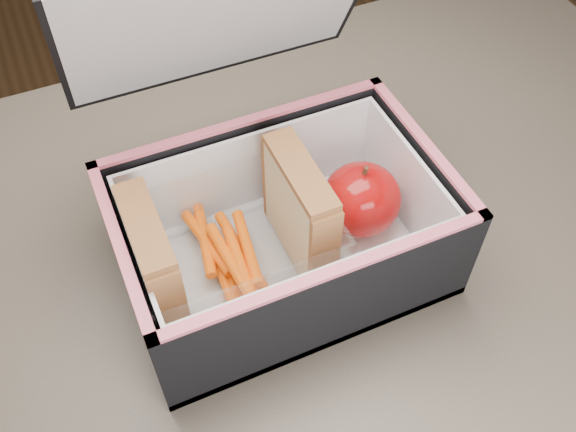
% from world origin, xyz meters
% --- Properties ---
extents(kitchen_table, '(1.20, 0.80, 0.75)m').
position_xyz_m(kitchen_table, '(0.00, 0.00, 0.66)').
color(kitchen_table, brown).
rests_on(kitchen_table, ground).
extents(lunch_bag, '(0.30, 0.29, 0.29)m').
position_xyz_m(lunch_bag, '(0.02, 0.02, 0.82)').
color(lunch_bag, black).
rests_on(lunch_bag, kitchen_table).
extents(plastic_tub, '(0.19, 0.13, 0.08)m').
position_xyz_m(plastic_tub, '(-0.03, 0.02, 0.80)').
color(plastic_tub, white).
rests_on(plastic_tub, lunch_bag).
extents(sandwich_left, '(0.03, 0.10, 0.11)m').
position_xyz_m(sandwich_left, '(-0.10, 0.02, 0.82)').
color(sandwich_left, beige).
rests_on(sandwich_left, plastic_tub).
extents(sandwich_right, '(0.03, 0.10, 0.12)m').
position_xyz_m(sandwich_right, '(0.04, 0.02, 0.82)').
color(sandwich_right, beige).
rests_on(sandwich_right, plastic_tub).
extents(carrot_sticks, '(0.06, 0.14, 0.03)m').
position_xyz_m(carrot_sticks, '(-0.03, 0.02, 0.78)').
color(carrot_sticks, orange).
rests_on(carrot_sticks, plastic_tub).
extents(paper_napkin, '(0.08, 0.08, 0.01)m').
position_xyz_m(paper_napkin, '(0.11, 0.03, 0.77)').
color(paper_napkin, white).
rests_on(paper_napkin, lunch_bag).
extents(red_apple, '(0.08, 0.08, 0.08)m').
position_xyz_m(red_apple, '(0.11, 0.02, 0.81)').
color(red_apple, maroon).
rests_on(red_apple, paper_napkin).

